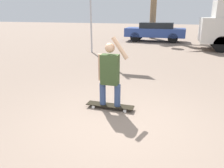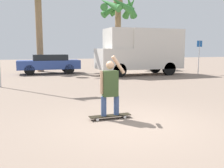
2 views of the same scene
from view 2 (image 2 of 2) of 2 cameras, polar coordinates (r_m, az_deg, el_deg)
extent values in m
plane|color=gray|center=(6.15, 4.98, -9.18)|extent=(80.00, 80.00, 0.00)
cube|color=black|center=(6.59, -0.43, -7.24)|extent=(1.11, 0.25, 0.02)
cylinder|color=white|center=(6.40, -3.33, -8.13)|extent=(0.07, 0.03, 0.07)
cylinder|color=white|center=(6.59, -3.82, -7.66)|extent=(0.07, 0.03, 0.07)
cylinder|color=white|center=(6.63, 2.93, -7.54)|extent=(0.07, 0.03, 0.07)
cylinder|color=white|center=(6.81, 2.28, -7.11)|extent=(0.07, 0.03, 0.07)
cylinder|color=#384C7A|center=(6.47, -1.90, -5.13)|extent=(0.14, 0.14, 0.51)
cylinder|color=#384C7A|center=(6.58, 1.01, -4.90)|extent=(0.14, 0.14, 0.51)
cube|color=#384C28|center=(6.41, -0.44, 0.10)|extent=(0.39, 0.22, 0.66)
sphere|color=tan|center=(6.37, -0.45, 4.36)|extent=(0.21, 0.21, 0.21)
cylinder|color=tan|center=(6.34, -2.35, 0.34)|extent=(0.09, 0.09, 0.59)
cylinder|color=tan|center=(6.44, 1.44, 4.42)|extent=(0.38, 0.09, 0.49)
cylinder|color=black|center=(16.03, 1.71, 3.17)|extent=(0.91, 0.28, 0.91)
cylinder|color=black|center=(17.85, -0.53, 3.67)|extent=(0.91, 0.28, 0.91)
cylinder|color=black|center=(17.68, 12.90, 3.43)|extent=(0.91, 0.28, 0.91)
cylinder|color=black|center=(19.34, 9.84, 3.89)|extent=(0.91, 0.28, 0.91)
cube|color=silver|center=(16.86, 0.24, 5.76)|extent=(2.07, 2.22, 1.38)
cube|color=black|center=(16.72, -1.10, 6.69)|extent=(0.04, 1.89, 0.69)
cube|color=silver|center=(18.06, 9.21, 7.92)|extent=(3.85, 2.22, 2.71)
cube|color=silver|center=(16.97, 1.25, 10.35)|extent=(1.45, 2.04, 1.33)
cylinder|color=black|center=(18.09, -18.34, 3.01)|extent=(0.71, 0.22, 0.71)
cylinder|color=black|center=(19.62, -18.43, 3.37)|extent=(0.71, 0.22, 0.71)
cylinder|color=black|center=(18.34, -9.75, 3.36)|extent=(0.71, 0.22, 0.71)
cylinder|color=black|center=(19.85, -10.50, 3.69)|extent=(0.71, 0.22, 0.71)
cube|color=#2D4793|center=(18.90, -14.27, 4.33)|extent=(4.42, 1.75, 0.63)
cube|color=black|center=(18.89, -13.99, 5.93)|extent=(2.43, 1.54, 0.42)
cylinder|color=#8E704C|center=(23.95, 1.37, 10.99)|extent=(0.55, 0.55, 6.09)
sphere|color=#8E704C|center=(24.29, 1.40, 18.18)|extent=(0.88, 0.88, 0.88)
cone|color=#387F38|center=(24.73, 4.11, 16.99)|extent=(0.80, 2.43, 1.97)
cone|color=#387F38|center=(25.41, 2.19, 17.02)|extent=(2.42, 2.05, 1.65)
cone|color=#387F38|center=(25.32, 0.13, 16.84)|extent=(2.47, 0.90, 1.91)
cone|color=#387F38|center=(24.30, -1.63, 17.61)|extent=(1.56, 2.61, 1.43)
cone|color=#387F38|center=(23.30, -0.54, 17.84)|extent=(1.89, 2.50, 1.65)
cone|color=#387F38|center=(23.05, 2.02, 17.81)|extent=(2.54, 1.08, 1.81)
cone|color=#387F38|center=(23.80, 4.26, 17.25)|extent=(2.08, 2.19, 2.06)
cylinder|color=#8E704C|center=(20.96, -16.34, 12.32)|extent=(0.51, 0.51, 6.98)
cylinder|color=#B7B7BC|center=(19.09, 19.22, 5.75)|extent=(0.06, 0.06, 2.40)
cube|color=#19519E|center=(19.07, 19.39, 8.68)|extent=(0.44, 0.02, 0.44)
camera|label=1|loc=(3.80, 46.57, 10.18)|focal=35.00mm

